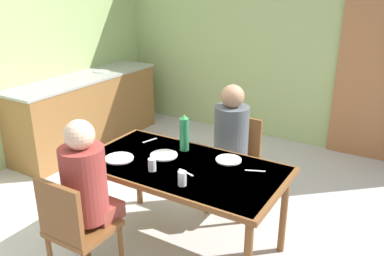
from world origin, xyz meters
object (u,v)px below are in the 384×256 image
at_px(kitchen_counter, 87,111).
at_px(person_far_diner, 230,134).
at_px(chair_near_diner, 75,228).
at_px(water_bottle_green_near, 184,133).
at_px(chair_far_diner, 236,158).
at_px(dining_table, 182,173).
at_px(person_near_diner, 86,181).

xyz_separation_m(kitchen_counter, person_far_diner, (2.30, -0.56, 0.33)).
xyz_separation_m(chair_near_diner, water_bottle_green_near, (0.22, 1.02, 0.38)).
height_order(kitchen_counter, person_far_diner, person_far_diner).
bearing_deg(chair_far_diner, dining_table, 82.67).
bearing_deg(chair_far_diner, water_bottle_green_near, 66.01).
distance_m(dining_table, water_bottle_green_near, 0.36).
height_order(kitchen_counter, water_bottle_green_near, water_bottle_green_near).
bearing_deg(chair_near_diner, chair_far_diner, 73.51).
bearing_deg(dining_table, chair_far_diner, 82.67).
relative_size(chair_far_diner, water_bottle_green_near, 2.82).
distance_m(person_near_diner, person_far_diner, 1.35).
xyz_separation_m(kitchen_counter, chair_near_diner, (1.85, -1.96, 0.05)).
distance_m(kitchen_counter, water_bottle_green_near, 2.32).
bearing_deg(kitchen_counter, dining_table, -28.37).
distance_m(chair_near_diner, chair_far_diner, 1.61).
relative_size(kitchen_counter, chair_near_diner, 2.45).
relative_size(kitchen_counter, person_near_diner, 2.77).
bearing_deg(person_near_diner, kitchen_counter, 135.37).
relative_size(chair_near_diner, chair_far_diner, 1.00).
xyz_separation_m(kitchen_counter, dining_table, (2.21, -1.19, 0.21)).
bearing_deg(water_bottle_green_near, kitchen_counter, 155.57).
bearing_deg(dining_table, water_bottle_green_near, 118.03).
xyz_separation_m(dining_table, chair_near_diner, (-0.36, -0.77, -0.16)).
height_order(dining_table, chair_far_diner, chair_far_diner).
distance_m(chair_far_diner, person_near_diner, 1.50).
relative_size(kitchen_counter, chair_far_diner, 2.45).
relative_size(chair_near_diner, person_near_diner, 1.13).
relative_size(chair_near_diner, water_bottle_green_near, 2.82).
relative_size(person_near_diner, person_far_diner, 1.00).
relative_size(chair_far_diner, person_far_diner, 1.13).
distance_m(dining_table, person_far_diner, 0.65).
bearing_deg(chair_far_diner, person_near_diner, 72.01).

